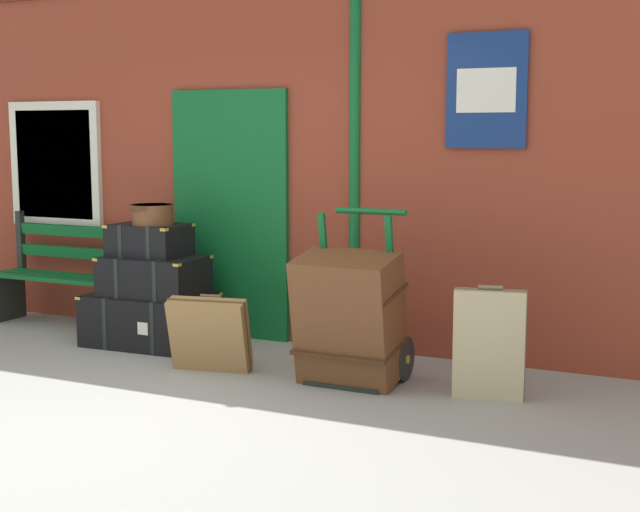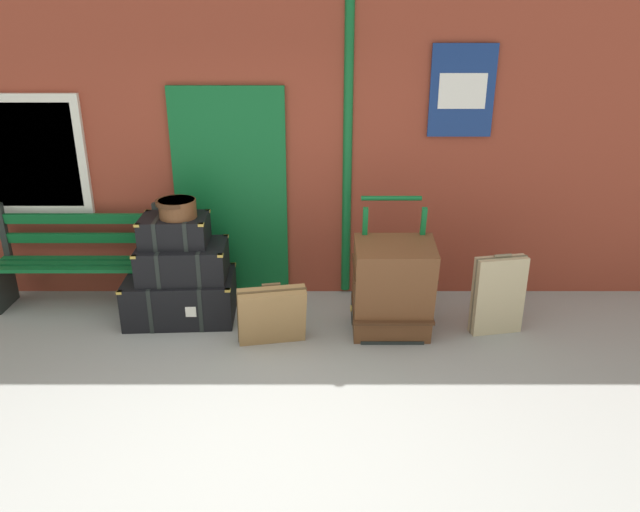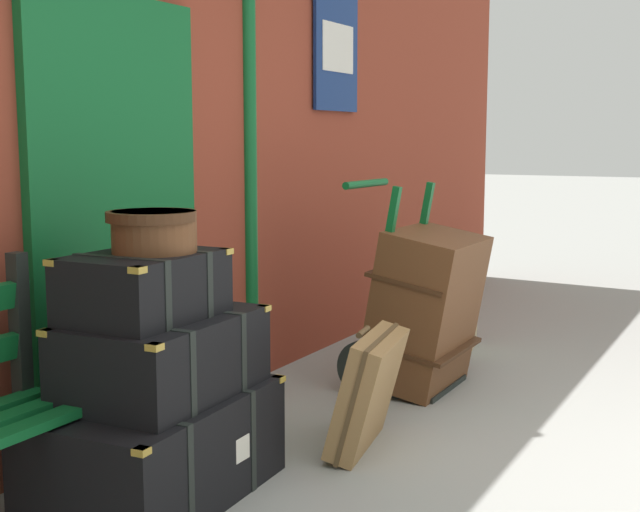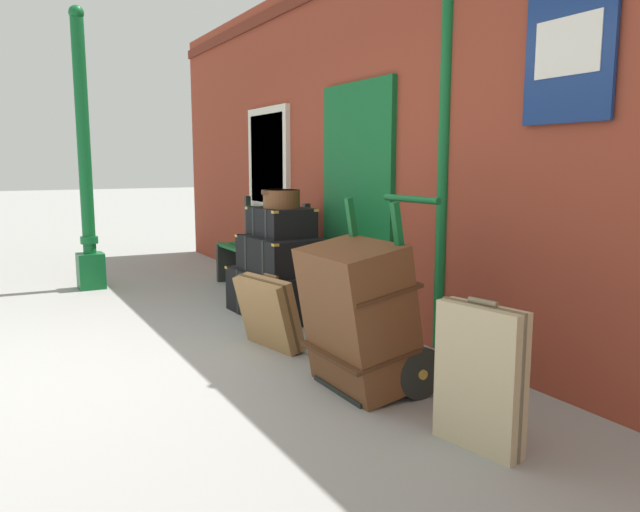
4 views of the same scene
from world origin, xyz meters
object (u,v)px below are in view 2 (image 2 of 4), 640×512
steamer_trunk_top (172,230)px  suitcase_tan (495,295)px  porters_trolley (387,300)px  large_brown_trunk (390,289)px  platform_bench (77,263)px  steamer_trunk_base (178,297)px  steamer_trunk_middle (180,261)px  suitcase_charcoal (269,315)px  round_hatbox (174,207)px

steamer_trunk_top → suitcase_tan: 2.99m
porters_trolley → large_brown_trunk: size_ratio=1.28×
large_brown_trunk → suitcase_tan: (0.96, 0.10, -0.11)m
steamer_trunk_top → large_brown_trunk: 2.05m
suitcase_tan → porters_trolley: bearing=175.6°
platform_bench → steamer_trunk_top: size_ratio=2.58×
steamer_trunk_base → steamer_trunk_middle: 0.37m
steamer_trunk_base → suitcase_charcoal: size_ratio=1.67×
porters_trolley → suitcase_charcoal: 1.10m
steamer_trunk_top → round_hatbox: 0.23m
round_hatbox → steamer_trunk_middle: bearing=-52.3°
porters_trolley → suitcase_tan: 0.97m
platform_bench → steamer_trunk_top: bearing=-14.3°
steamer_trunk_base → large_brown_trunk: size_ratio=1.11×
large_brown_trunk → suitcase_charcoal: bearing=-172.8°
large_brown_trunk → suitcase_tan: large_brown_trunk is taller
suitcase_tan → steamer_trunk_middle: bearing=174.5°
steamer_trunk_top → suitcase_charcoal: steamer_trunk_top is taller
platform_bench → round_hatbox: bearing=-14.6°
platform_bench → suitcase_charcoal: bearing=-22.6°
round_hatbox → porters_trolley: porters_trolley is taller
steamer_trunk_top → suitcase_charcoal: size_ratio=1.00×
porters_trolley → platform_bench: bearing=170.5°
platform_bench → large_brown_trunk: (3.00, -0.67, 0.03)m
suitcase_tan → suitcase_charcoal: size_ratio=1.23×
large_brown_trunk → suitcase_charcoal: (-1.06, -0.13, -0.19)m
porters_trolley → suitcase_charcoal: (-1.06, -0.31, 0.01)m
round_hatbox → large_brown_trunk: bearing=-11.6°
steamer_trunk_middle → steamer_trunk_top: steamer_trunk_top is taller
suitcase_tan → suitcase_charcoal: bearing=-173.5°
platform_bench → porters_trolley: (3.00, -0.50, -0.17)m
large_brown_trunk → steamer_trunk_base: bearing=169.0°
steamer_trunk_middle → large_brown_trunk: large_brown_trunk is taller
large_brown_trunk → suitcase_charcoal: size_ratio=1.51×
round_hatbox → suitcase_charcoal: bearing=-31.4°
steamer_trunk_base → large_brown_trunk: large_brown_trunk is taller
steamer_trunk_top → suitcase_tan: size_ratio=0.81×
platform_bench → steamer_trunk_base: platform_bench is taller
steamer_trunk_base → large_brown_trunk: 2.01m
steamer_trunk_middle → suitcase_tan: bearing=-5.5°
steamer_trunk_base → porters_trolley: (1.96, -0.21, 0.06)m
steamer_trunk_middle → round_hatbox: bearing=127.7°
platform_bench → large_brown_trunk: platform_bench is taller
large_brown_trunk → suitcase_tan: bearing=5.8°
porters_trolley → suitcase_charcoal: porters_trolley is taller
porters_trolley → suitcase_tan: (0.96, -0.07, 0.09)m
platform_bench → porters_trolley: 3.04m
suitcase_tan → suitcase_charcoal: (-2.02, -0.23, -0.08)m
platform_bench → steamer_trunk_top: 1.14m
large_brown_trunk → platform_bench: bearing=167.3°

